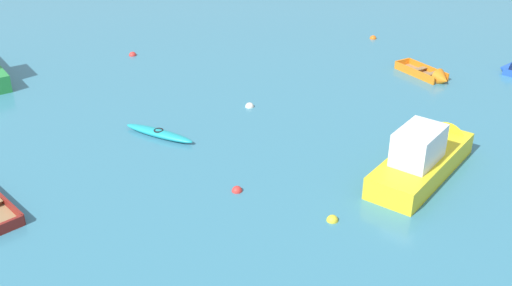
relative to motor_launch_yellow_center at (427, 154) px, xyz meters
name	(u,v)px	position (x,y,z in m)	size (l,w,h in m)	color
motor_launch_yellow_center	(427,154)	(0.00, 0.00, 0.00)	(5.94, 5.83, 2.48)	yellow
kayak_turquoise_midfield_left	(159,133)	(-10.28, 4.49, -0.54)	(3.13, 2.60, 0.33)	teal
rowboat_orange_near_camera	(432,76)	(4.20, 9.12, -0.52)	(2.26, 3.51, 1.00)	#99754C
mooring_buoy_midfield	(332,221)	(-4.47, -2.80, -0.70)	(0.41, 0.41, 0.41)	yellow
mooring_buoy_trailing	(237,191)	(-7.47, -0.44, -0.70)	(0.40, 0.40, 0.40)	red
mooring_buoy_near_foreground	(373,39)	(3.35, 16.37, -0.70)	(0.43, 0.43, 0.43)	orange
mooring_buoy_far_field	(250,107)	(-5.94, 7.02, -0.70)	(0.42, 0.42, 0.42)	silver
mooring_buoy_between_boats_left	(133,55)	(-11.73, 15.41, -0.70)	(0.44, 0.44, 0.44)	red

